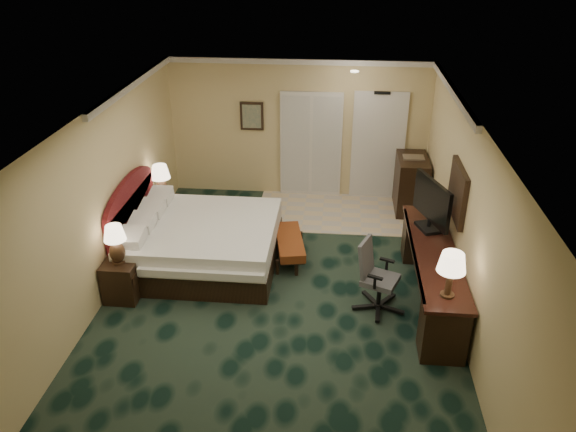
# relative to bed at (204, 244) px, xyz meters

# --- Properties ---
(floor) EXTENTS (5.00, 7.50, 0.00)m
(floor) POSITION_rel_bed_xyz_m (1.27, -0.90, -0.36)
(floor) COLOR black
(floor) RESTS_ON ground
(ceiling) EXTENTS (5.00, 7.50, 0.00)m
(ceiling) POSITION_rel_bed_xyz_m (1.27, -0.90, 2.34)
(ceiling) COLOR white
(ceiling) RESTS_ON wall_back
(wall_back) EXTENTS (5.00, 0.00, 2.70)m
(wall_back) POSITION_rel_bed_xyz_m (1.27, 2.85, 0.99)
(wall_back) COLOR #D9C082
(wall_back) RESTS_ON ground
(wall_left) EXTENTS (0.00, 7.50, 2.70)m
(wall_left) POSITION_rel_bed_xyz_m (-1.23, -0.90, 0.99)
(wall_left) COLOR #D9C082
(wall_left) RESTS_ON ground
(wall_right) EXTENTS (0.00, 7.50, 2.70)m
(wall_right) POSITION_rel_bed_xyz_m (3.77, -0.90, 0.99)
(wall_right) COLOR #D9C082
(wall_right) RESTS_ON ground
(crown_molding) EXTENTS (5.00, 7.50, 0.10)m
(crown_molding) POSITION_rel_bed_xyz_m (1.27, -0.90, 2.29)
(crown_molding) COLOR silver
(crown_molding) RESTS_ON wall_back
(tile_patch) EXTENTS (3.20, 1.70, 0.01)m
(tile_patch) POSITION_rel_bed_xyz_m (2.17, 2.00, -0.35)
(tile_patch) COLOR beige
(tile_patch) RESTS_ON ground
(headboard) EXTENTS (0.12, 2.00, 1.40)m
(headboard) POSITION_rel_bed_xyz_m (-1.17, 0.10, 0.34)
(headboard) COLOR #4B0810
(headboard) RESTS_ON ground
(entry_door) EXTENTS (1.02, 0.06, 2.18)m
(entry_door) POSITION_rel_bed_xyz_m (2.82, 2.82, 0.69)
(entry_door) COLOR silver
(entry_door) RESTS_ON ground
(closet_doors) EXTENTS (1.20, 0.06, 2.10)m
(closet_doors) POSITION_rel_bed_xyz_m (1.52, 2.81, 0.69)
(closet_doors) COLOR #BABABA
(closet_doors) RESTS_ON ground
(wall_art) EXTENTS (0.45, 0.06, 0.55)m
(wall_art) POSITION_rel_bed_xyz_m (0.37, 2.81, 1.24)
(wall_art) COLOR #546A5F
(wall_art) RESTS_ON wall_back
(wall_mirror) EXTENTS (0.05, 0.95, 0.75)m
(wall_mirror) POSITION_rel_bed_xyz_m (3.73, -0.30, 1.19)
(wall_mirror) COLOR white
(wall_mirror) RESTS_ON wall_right
(bed) EXTENTS (2.26, 2.10, 0.72)m
(bed) POSITION_rel_bed_xyz_m (0.00, 0.00, 0.00)
(bed) COLOR white
(bed) RESTS_ON ground
(nightstand_near) EXTENTS (0.48, 0.55, 0.60)m
(nightstand_near) POSITION_rel_bed_xyz_m (-0.97, -1.01, -0.06)
(nightstand_near) COLOR black
(nightstand_near) RESTS_ON ground
(nightstand_far) EXTENTS (0.43, 0.49, 0.54)m
(nightstand_far) POSITION_rel_bed_xyz_m (-1.00, 1.21, -0.09)
(nightstand_far) COLOR black
(nightstand_far) RESTS_ON ground
(lamp_near) EXTENTS (0.36, 0.36, 0.59)m
(lamp_near) POSITION_rel_bed_xyz_m (-0.98, -1.04, 0.53)
(lamp_near) COLOR #321C10
(lamp_near) RESTS_ON nightstand_near
(lamp_far) EXTENTS (0.41, 0.41, 0.64)m
(lamp_far) POSITION_rel_bed_xyz_m (-1.01, 1.20, 0.50)
(lamp_far) COLOR #321C10
(lamp_far) RESTS_ON nightstand_far
(bed_bench) EXTENTS (0.60, 1.20, 0.39)m
(bed_bench) POSITION_rel_bed_xyz_m (1.34, 0.26, -0.16)
(bed_bench) COLOR brown
(bed_bench) RESTS_ON ground
(desk) EXTENTS (0.61, 2.85, 0.82)m
(desk) POSITION_rel_bed_xyz_m (3.44, -0.69, 0.05)
(desk) COLOR black
(desk) RESTS_ON ground
(tv) EXTENTS (0.42, 0.97, 0.78)m
(tv) POSITION_rel_bed_xyz_m (3.44, -0.04, 0.85)
(tv) COLOR black
(tv) RESTS_ON desk
(desk_lamp) EXTENTS (0.35, 0.35, 0.61)m
(desk_lamp) POSITION_rel_bed_xyz_m (3.45, -1.77, 0.77)
(desk_lamp) COLOR #321C10
(desk_lamp) RESTS_ON desk
(desk_chair) EXTENTS (0.78, 0.76, 1.04)m
(desk_chair) POSITION_rel_bed_xyz_m (2.71, -0.97, 0.16)
(desk_chair) COLOR #52525B
(desk_chair) RESTS_ON ground
(minibar) EXTENTS (0.55, 0.99, 1.04)m
(minibar) POSITION_rel_bed_xyz_m (3.44, 2.30, 0.16)
(minibar) COLOR black
(minibar) RESTS_ON ground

